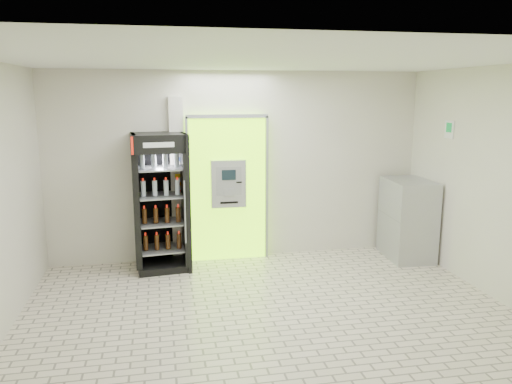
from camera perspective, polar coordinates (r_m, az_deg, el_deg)
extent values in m
plane|color=beige|center=(6.09, 2.00, -14.58)|extent=(6.00, 6.00, 0.00)
plane|color=silver|center=(8.02, -1.96, 2.98)|extent=(6.00, 0.00, 6.00)
plane|color=silver|center=(3.30, 12.11, -9.35)|extent=(6.00, 0.00, 6.00)
plane|color=silver|center=(6.92, 27.09, 0.43)|extent=(0.00, 5.00, 5.00)
plane|color=white|center=(5.49, 2.22, 14.89)|extent=(6.00, 6.00, 0.00)
cube|color=#88EE0B|center=(7.98, -3.28, 0.38)|extent=(1.20, 0.12, 2.30)
cube|color=gray|center=(7.77, -3.30, 8.64)|extent=(1.28, 0.04, 0.06)
cube|color=gray|center=(7.85, -7.77, 0.12)|extent=(0.04, 0.04, 2.30)
cube|color=gray|center=(8.02, 1.26, 0.45)|extent=(0.04, 0.04, 2.30)
cube|color=black|center=(8.09, -2.47, -4.19)|extent=(0.62, 0.01, 0.67)
cube|color=black|center=(7.77, -5.79, 6.23)|extent=(0.22, 0.01, 0.18)
cube|color=#A5A7AC|center=(7.85, -3.18, 0.95)|extent=(0.55, 0.12, 0.75)
cube|color=black|center=(7.76, -3.12, 1.95)|extent=(0.22, 0.01, 0.16)
cube|color=gray|center=(7.81, -3.10, -0.07)|extent=(0.16, 0.01, 0.12)
cube|color=black|center=(7.81, -1.95, 1.12)|extent=(0.09, 0.01, 0.02)
cube|color=black|center=(7.85, -3.09, -1.22)|extent=(0.28, 0.01, 0.03)
cube|color=silver|center=(7.91, -8.92, 1.27)|extent=(0.22, 0.10, 2.60)
cube|color=#193FB2|center=(7.80, -8.98, 3.73)|extent=(0.09, 0.01, 0.06)
cube|color=red|center=(7.82, -8.95, 2.79)|extent=(0.09, 0.01, 0.06)
cube|color=yellow|center=(7.84, -8.92, 1.85)|extent=(0.09, 0.01, 0.06)
cube|color=orange|center=(7.86, -8.90, 0.91)|extent=(0.09, 0.01, 0.06)
cube|color=red|center=(7.88, -8.87, -0.02)|extent=(0.09, 0.01, 0.06)
cube|color=black|center=(7.65, -10.81, -1.16)|extent=(0.85, 0.79, 2.07)
cube|color=black|center=(7.96, -10.82, -0.67)|extent=(0.78, 0.14, 2.07)
cube|color=red|center=(7.16, -11.05, 5.31)|extent=(0.76, 0.09, 0.25)
cube|color=white|center=(7.15, -11.05, 5.30)|extent=(0.43, 0.05, 0.07)
cube|color=black|center=(7.91, -10.54, -8.13)|extent=(0.85, 0.79, 0.10)
cylinder|color=gray|center=(7.31, -8.12, -2.31)|extent=(0.03, 0.03, 0.93)
cube|color=gray|center=(7.83, -10.61, -6.35)|extent=(0.72, 0.67, 0.02)
cube|color=gray|center=(7.72, -10.72, -3.41)|extent=(0.72, 0.67, 0.02)
cube|color=gray|center=(7.62, -10.84, -0.40)|extent=(0.72, 0.67, 0.02)
cube|color=gray|center=(7.55, -10.95, 2.68)|extent=(0.72, 0.67, 0.02)
cube|color=#A5A7AC|center=(8.47, 16.92, -2.97)|extent=(0.71, 1.01, 1.29)
cube|color=gray|center=(8.31, 14.97, -2.68)|extent=(0.07, 0.94, 0.01)
cube|color=white|center=(7.98, 21.24, 6.67)|extent=(0.02, 0.22, 0.26)
cube|color=#0B8034|center=(7.97, 21.18, 6.89)|extent=(0.00, 0.14, 0.14)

